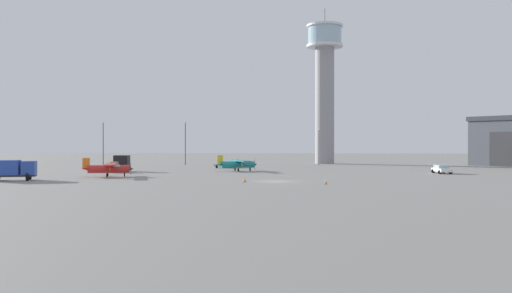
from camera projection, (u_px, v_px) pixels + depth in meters
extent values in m
plane|color=gray|center=(276.00, 181.00, 67.30)|extent=(400.00, 400.00, 0.00)
cylinder|color=gray|center=(325.00, 105.00, 127.54)|extent=(4.55, 4.55, 28.01)
cylinder|color=silver|center=(325.00, 46.00, 127.47)|extent=(8.69, 8.69, 0.60)
cylinder|color=#99B7C6|center=(325.00, 36.00, 127.45)|extent=(7.99, 7.99, 4.22)
cylinder|color=silver|center=(325.00, 26.00, 127.44)|extent=(8.69, 8.69, 0.50)
cylinder|color=#38383D|center=(325.00, 17.00, 127.43)|extent=(0.16, 0.16, 4.00)
cylinder|color=red|center=(109.00, 169.00, 76.49)|extent=(5.87, 2.72, 1.15)
cone|color=#38383D|center=(131.00, 169.00, 77.14)|extent=(1.02, 1.00, 0.80)
cube|color=#38383D|center=(131.00, 169.00, 77.14)|extent=(0.08, 0.10, 1.76)
cube|color=red|center=(111.00, 164.00, 76.55)|extent=(3.92, 9.28, 0.19)
cylinder|color=orange|center=(110.00, 167.00, 75.10)|extent=(0.33, 0.89, 1.26)
cylinder|color=orange|center=(111.00, 167.00, 78.00)|extent=(0.33, 0.89, 1.26)
cube|color=#99B7C6|center=(117.00, 167.00, 76.72)|extent=(1.23, 1.17, 0.65)
cone|color=red|center=(86.00, 169.00, 75.85)|extent=(1.48, 1.19, 0.86)
cube|color=orange|center=(86.00, 163.00, 75.85)|extent=(1.01, 0.39, 1.57)
cube|color=red|center=(86.00, 168.00, 75.85)|extent=(1.58, 2.90, 0.09)
cylinder|color=black|center=(125.00, 175.00, 76.96)|extent=(0.30, 0.58, 0.56)
cylinder|color=black|center=(107.00, 175.00, 75.46)|extent=(0.30, 0.58, 0.56)
cylinder|color=black|center=(108.00, 175.00, 77.46)|extent=(0.30, 0.58, 0.56)
cylinder|color=teal|center=(238.00, 165.00, 92.37)|extent=(5.86, 3.36, 1.17)
cone|color=#38383D|center=(255.00, 164.00, 93.38)|extent=(1.10, 1.08, 0.82)
cube|color=#38383D|center=(255.00, 164.00, 93.38)|extent=(0.09, 0.11, 1.79)
cube|color=teal|center=(239.00, 161.00, 92.46)|extent=(4.97, 9.22, 0.19)
cylinder|color=gold|center=(242.00, 163.00, 91.03)|extent=(0.43, 0.88, 1.28)
cylinder|color=gold|center=(237.00, 163.00, 93.89)|extent=(0.43, 0.88, 1.28)
cube|color=#99B7C6|center=(244.00, 163.00, 92.73)|extent=(1.32, 1.26, 0.66)
cone|color=teal|center=(220.00, 164.00, 91.36)|extent=(1.55, 1.32, 0.88)
cube|color=gold|center=(220.00, 160.00, 91.36)|extent=(1.00, 0.51, 1.60)
cube|color=teal|center=(220.00, 163.00, 91.36)|extent=(1.88, 2.93, 0.09)
cylinder|color=black|center=(250.00, 169.00, 93.10)|extent=(0.36, 0.58, 0.56)
cylinder|color=black|center=(238.00, 170.00, 91.33)|extent=(0.36, 0.58, 0.56)
cylinder|color=black|center=(235.00, 169.00, 93.30)|extent=(0.36, 0.58, 0.56)
cube|color=#38383D|center=(12.00, 176.00, 68.74)|extent=(6.19, 3.61, 0.24)
cube|color=#2847A8|center=(29.00, 168.00, 69.25)|extent=(2.30, 2.69, 1.77)
cube|color=#99B7C6|center=(35.00, 165.00, 69.44)|extent=(0.69, 1.87, 0.89)
cube|color=#2847A8|center=(3.00, 168.00, 68.49)|extent=(4.48, 3.42, 1.90)
cylinder|color=black|center=(30.00, 176.00, 70.24)|extent=(0.58, 1.04, 1.00)
cylinder|color=black|center=(27.00, 177.00, 68.24)|extent=(0.58, 1.04, 1.00)
cube|color=#38383D|center=(117.00, 168.00, 89.53)|extent=(2.03, 6.44, 0.24)
cube|color=black|center=(122.00, 161.00, 91.83)|extent=(2.48, 1.82, 2.03)
cube|color=#99B7C6|center=(123.00, 159.00, 92.67)|extent=(2.09, 0.10, 1.02)
cube|color=brown|center=(115.00, 167.00, 88.48)|extent=(2.50, 4.35, 0.16)
cube|color=#997547|center=(115.00, 164.00, 88.05)|extent=(1.13, 1.13, 0.90)
cylinder|color=black|center=(115.00, 168.00, 91.85)|extent=(1.00, 0.28, 1.00)
cylinder|color=black|center=(128.00, 168.00, 91.70)|extent=(1.00, 0.28, 1.00)
cylinder|color=black|center=(107.00, 170.00, 87.68)|extent=(1.00, 0.28, 1.00)
cylinder|color=black|center=(120.00, 170.00, 87.54)|extent=(1.00, 0.28, 1.00)
cube|color=white|center=(442.00, 170.00, 84.90)|extent=(2.21, 4.73, 0.55)
cube|color=#99B7C6|center=(441.00, 167.00, 85.13)|extent=(1.86, 2.71, 0.50)
cylinder|color=black|center=(451.00, 172.00, 83.39)|extent=(0.65, 0.23, 0.64)
cylinder|color=black|center=(440.00, 172.00, 83.38)|extent=(0.65, 0.23, 0.64)
cylinder|color=black|center=(444.00, 171.00, 86.43)|extent=(0.65, 0.23, 0.64)
cylinder|color=black|center=(433.00, 171.00, 86.41)|extent=(0.65, 0.23, 0.64)
cube|color=#B7BABF|center=(226.00, 165.00, 104.09)|extent=(4.88, 3.56, 0.55)
cube|color=#99B7C6|center=(225.00, 162.00, 104.20)|extent=(2.99, 2.53, 0.50)
cylinder|color=black|center=(234.00, 166.00, 104.02)|extent=(0.44, 0.65, 0.64)
cylinder|color=black|center=(230.00, 167.00, 102.64)|extent=(0.44, 0.65, 0.64)
cylinder|color=black|center=(221.00, 166.00, 105.54)|extent=(0.44, 0.65, 0.64)
cylinder|color=black|center=(217.00, 166.00, 104.16)|extent=(0.44, 0.65, 0.64)
cylinder|color=#38383D|center=(319.00, 148.00, 118.88)|extent=(0.18, 0.18, 7.71)
sphere|color=#F9E5B2|center=(319.00, 130.00, 118.86)|extent=(0.44, 0.44, 0.44)
cylinder|color=#38383D|center=(185.00, 144.00, 119.77)|extent=(0.18, 0.18, 9.42)
sphere|color=#F9E5B2|center=(185.00, 122.00, 119.74)|extent=(0.44, 0.44, 0.44)
cylinder|color=#38383D|center=(103.00, 144.00, 121.33)|extent=(0.18, 0.18, 9.45)
sphere|color=#F9E5B2|center=(103.00, 122.00, 121.31)|extent=(0.44, 0.44, 0.44)
cube|color=black|center=(245.00, 182.00, 66.19)|extent=(0.36, 0.36, 0.04)
cone|color=orange|center=(245.00, 179.00, 66.19)|extent=(0.30, 0.30, 0.61)
cylinder|color=white|center=(245.00, 179.00, 66.19)|extent=(0.21, 0.21, 0.08)
cube|color=black|center=(326.00, 184.00, 62.75)|extent=(0.36, 0.36, 0.04)
cone|color=orange|center=(326.00, 181.00, 62.75)|extent=(0.30, 0.30, 0.54)
cylinder|color=white|center=(326.00, 181.00, 62.75)|extent=(0.21, 0.21, 0.08)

